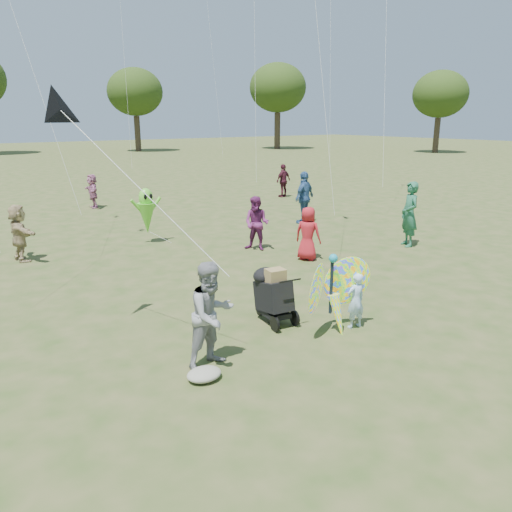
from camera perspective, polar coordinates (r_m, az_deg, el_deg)
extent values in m
plane|color=#51592B|center=(9.56, 6.33, -8.14)|extent=(160.00, 160.00, 0.00)
imported|color=#A9CCF0|center=(9.50, 11.32, -5.03)|extent=(0.42, 0.30, 1.07)
imported|color=gray|center=(7.85, -5.07, -6.73)|extent=(0.92, 0.77, 1.72)
ellipsoid|color=gray|center=(7.77, -5.95, -13.29)|extent=(0.54, 0.45, 0.17)
imported|color=#AA1B23|center=(13.81, 5.95, 2.57)|extent=(0.75, 0.86, 1.49)
imported|color=#305586|center=(18.69, 5.54, 6.67)|extent=(1.22, 0.80, 1.93)
imported|color=tan|center=(15.07, -25.46, 2.39)|extent=(0.60, 1.50, 1.57)
imported|color=#6A235B|center=(14.76, 0.08, 3.74)|extent=(0.93, 0.98, 1.61)
imported|color=#235E42|center=(15.90, 17.13, 4.59)|extent=(0.75, 0.86, 1.98)
imported|color=#491826|center=(24.99, 3.15, 8.60)|extent=(1.01, 0.56, 1.62)
imported|color=#9D5A7D|center=(23.02, -18.17, 7.07)|extent=(0.63, 1.41, 1.47)
cube|color=black|center=(9.54, 2.03, -4.55)|extent=(0.59, 0.92, 0.71)
cube|color=black|center=(9.65, 2.01, -6.39)|extent=(0.51, 0.74, 0.10)
ellipsoid|color=black|center=(9.61, 1.13, -2.29)|extent=(0.51, 0.45, 0.33)
cylinder|color=black|center=(9.29, 2.16, -7.77)|extent=(0.10, 0.30, 0.30)
cylinder|color=black|center=(9.57, 4.44, -7.08)|extent=(0.10, 0.30, 0.30)
cylinder|color=black|center=(10.03, 0.41, -6.20)|extent=(0.08, 0.23, 0.22)
cylinder|color=black|center=(9.04, 3.93, -2.83)|extent=(0.44, 0.10, 0.03)
cube|color=#987D49|center=(9.36, 2.24, -2.28)|extent=(0.38, 0.33, 0.26)
ellipsoid|color=#FF4728|center=(8.87, 6.94, -3.76)|extent=(0.98, 0.71, 1.24)
ellipsoid|color=#FF4728|center=(9.38, 10.36, -2.82)|extent=(0.98, 0.71, 1.24)
cylinder|color=black|center=(9.15, 8.60, -3.54)|extent=(0.06, 0.06, 1.00)
cone|color=#FF4728|center=(9.27, 9.42, -7.02)|extent=(0.36, 0.49, 0.93)
sphere|color=teal|center=(8.97, 8.83, -0.26)|extent=(0.16, 0.16, 0.16)
cone|color=black|center=(8.99, -21.52, 15.31)|extent=(0.89, 0.62, 0.81)
cylinder|color=silver|center=(8.26, -12.70, 7.11)|extent=(1.74, 2.33, 2.58)
cone|color=#61CC30|center=(15.93, -12.35, 4.24)|extent=(0.56, 0.56, 0.95)
ellipsoid|color=#61CC30|center=(15.82, -12.49, 6.55)|extent=(0.44, 0.39, 0.57)
ellipsoid|color=black|center=(15.62, -12.53, 6.62)|extent=(0.10, 0.05, 0.17)
ellipsoid|color=black|center=(15.69, -11.93, 6.69)|extent=(0.10, 0.05, 0.17)
cylinder|color=#61CC30|center=(15.75, -13.44, 5.53)|extent=(0.43, 0.10, 0.49)
cylinder|color=#61CC30|center=(15.98, -11.45, 5.79)|extent=(0.43, 0.10, 0.49)
cylinder|color=silver|center=(16.00, -10.96, 2.17)|extent=(0.61, 0.41, 0.41)
cylinder|color=silver|center=(22.64, 14.69, 25.81)|extent=(3.90, 4.09, 13.47)
cylinder|color=#3A2D21|center=(61.32, -13.38, 13.43)|extent=(0.66, 0.67, 3.99)
ellipsoid|color=#2B4214|center=(61.36, -13.66, 17.77)|extent=(6.27, 6.27, 5.33)
cylinder|color=#3A2D21|center=(64.36, 2.45, 14.09)|extent=(0.73, 0.73, 4.41)
ellipsoid|color=#2B4214|center=(64.43, 2.50, 18.67)|extent=(6.93, 6.93, 5.89)
cylinder|color=#3A2D21|center=(60.70, 19.92, 12.82)|extent=(0.63, 0.63, 3.78)
ellipsoid|color=#2B4214|center=(60.72, 20.32, 16.97)|extent=(5.94, 5.94, 5.05)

